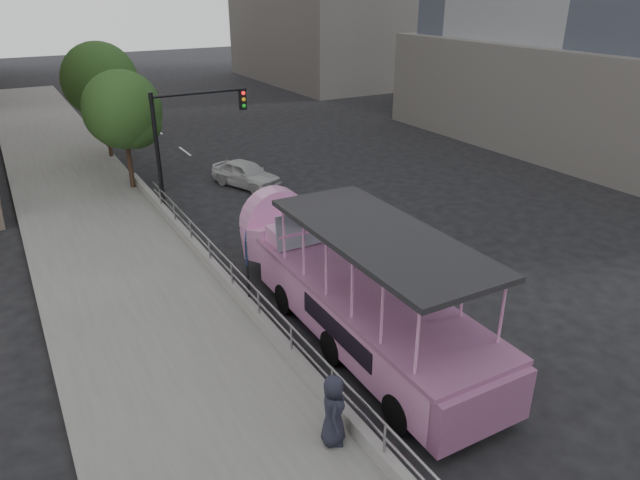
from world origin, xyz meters
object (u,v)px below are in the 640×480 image
street_tree_near (125,113)px  traffic_signal (184,131)px  car (246,174)px  pedestrian_far (333,410)px  street_tree_far (102,83)px  duck_boat (348,288)px  parking_sign (247,265)px

street_tree_near → traffic_signal: bearing=-65.0°
car → pedestrian_far: bearing=-129.2°
street_tree_near → street_tree_far: (0.20, 6.00, 0.49)m
traffic_signal → street_tree_near: (-1.60, 3.43, 0.32)m
car → street_tree_near: size_ratio=0.66×
car → traffic_signal: 4.72m
duck_boat → street_tree_far: size_ratio=1.66×
parking_sign → street_tree_far: bearing=90.3°
car → street_tree_near: bearing=138.8°
duck_boat → traffic_signal: size_ratio=2.06×
street_tree_far → pedestrian_far: bearing=-91.3°
pedestrian_far → traffic_signal: bearing=22.1°
duck_boat → traffic_signal: 11.73m
traffic_signal → street_tree_far: size_ratio=0.81×
street_tree_far → street_tree_near: bearing=-91.9°
duck_boat → car: size_ratio=2.84×
duck_boat → street_tree_near: size_ratio=1.87×
street_tree_far → parking_sign: bearing=-89.7°
traffic_signal → street_tree_far: (-1.40, 9.43, 0.81)m
car → parking_sign: (-4.65, -11.19, 1.05)m
parking_sign → pedestrian_far: bearing=-96.3°
street_tree_near → car: bearing=-19.3°
street_tree_near → pedestrian_far: bearing=-91.1°
parking_sign → duck_boat: bearing=-42.7°
street_tree_near → street_tree_far: street_tree_far is taller
traffic_signal → street_tree_near: street_tree_near is taller
traffic_signal → car: bearing=26.8°
traffic_signal → parking_sign: bearing=-97.8°
parking_sign → street_tree_near: 13.10m
duck_boat → street_tree_far: 21.26m
pedestrian_far → street_tree_far: (0.55, 24.84, 3.19)m
parking_sign → street_tree_far: 19.11m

